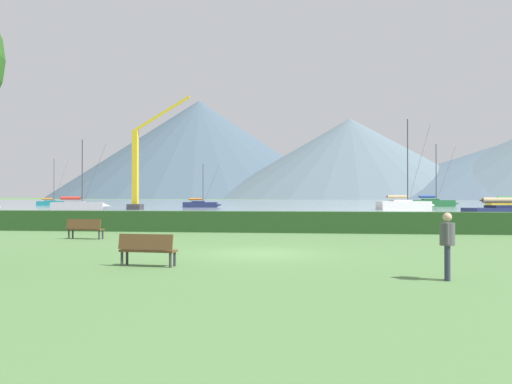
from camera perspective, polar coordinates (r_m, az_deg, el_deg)
The scene contains 16 objects.
ground_plane at distance 19.04m, azimuth 0.34°, elevation -6.62°, with size 1000.00×1000.00×0.00m, color #517A42.
harbor_water at distance 155.83m, azimuth 6.27°, elevation -1.16°, with size 320.00×246.00×0.00m, color #8C9EA3.
hedge_line at distance 29.92m, azimuth 2.82°, elevation -3.22°, with size 80.00×1.20×1.18m, color #284C23.
sailboat_slip_2 at distance 46.65m, azimuth 25.69°, elevation -2.05°, with size 8.25×4.20×11.71m.
sailboat_slip_3 at distance 79.92m, azimuth -18.50°, elevation -1.37°, with size 8.31×4.28×10.09m.
sailboat_slip_4 at distance 120.07m, azimuth -21.05°, elevation -1.09°, with size 6.76×3.64×9.87m.
sailboat_slip_5 at distance 106.84m, azimuth 18.49°, elevation -1.08°, with size 9.15×3.47×11.97m.
sailboat_slip_8 at distance 82.89m, azimuth 15.63°, elevation -1.28°, with size 9.21×4.87×13.62m.
sailboat_slip_10 at distance 94.16m, azimuth -5.96°, elevation -1.31°, with size 6.99×2.76×7.67m.
park_bench_near_path at distance 15.86m, azimuth -11.59°, elevation -5.92°, with size 1.71×0.63×0.95m.
park_bench_under_tree at distance 26.57m, azimuth -17.88°, elevation -3.68°, with size 1.80×0.66×0.95m.
person_seated_viewer at distance 13.78m, azimuth 19.84°, elevation -4.91°, with size 0.36×0.56×1.65m.
dock_crane at distance 80.98m, azimuth -12.53°, elevation 2.07°, with size 9.37×2.00×16.82m.
distant_hill_west_ridge at distance 447.55m, azimuth -6.14°, elevation 4.56°, with size 243.24×243.24×81.57m, color #425666.
distant_hill_east_ridge at distance 381.28m, azimuth 24.73°, elevation 2.00°, with size 220.31×220.31×35.56m, color #4C6070.
distant_hill_far_shoulder at distance 376.08m, azimuth 10.05°, elevation 3.55°, with size 194.84×194.84×55.95m, color slate.
Camera 1 is at (2.22, -18.80, 2.06)m, focal length 37.28 mm.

